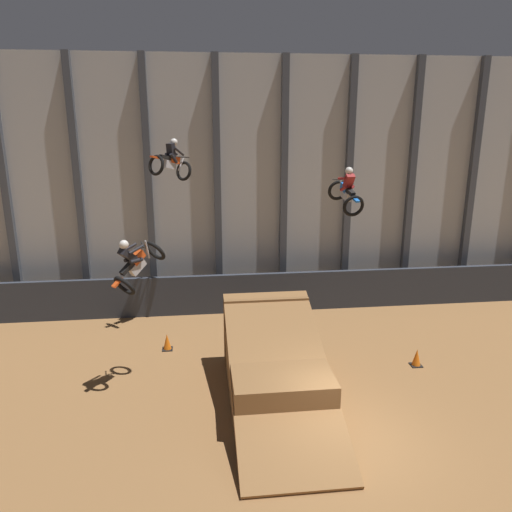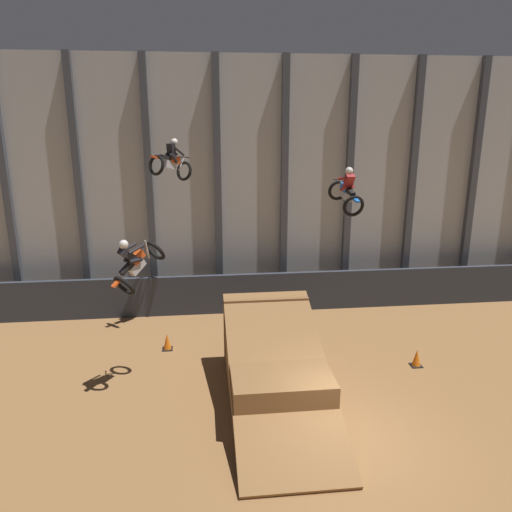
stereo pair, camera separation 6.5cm
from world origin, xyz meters
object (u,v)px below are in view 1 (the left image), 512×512
(traffic_cone_near_ramp, at_px, (167,342))
(traffic_cone_arena_edge, at_px, (417,358))
(rider_bike_center_air, at_px, (171,162))
(dirt_ramp, at_px, (274,366))
(rider_bike_right_air, at_px, (347,192))
(rider_bike_left_air, at_px, (136,263))

(traffic_cone_near_ramp, bearing_deg, traffic_cone_arena_edge, -14.57)
(rider_bike_center_air, xyz_separation_m, traffic_cone_arena_edge, (7.86, -4.37, -6.00))
(dirt_ramp, distance_m, rider_bike_right_air, 6.26)
(rider_bike_right_air, height_order, traffic_cone_near_ramp, rider_bike_right_air)
(rider_bike_center_air, relative_size, traffic_cone_arena_edge, 2.94)
(rider_bike_left_air, xyz_separation_m, traffic_cone_near_ramp, (0.59, 2.23, -3.57))
(dirt_ramp, distance_m, traffic_cone_arena_edge, 4.99)
(rider_bike_left_air, xyz_separation_m, traffic_cone_arena_edge, (8.75, 0.11, -3.57))
(rider_bike_right_air, relative_size, traffic_cone_arena_edge, 3.23)
(rider_bike_center_air, height_order, rider_bike_right_air, rider_bike_center_air)
(rider_bike_right_air, bearing_deg, rider_bike_left_air, -168.32)
(traffic_cone_near_ramp, height_order, traffic_cone_arena_edge, same)
(rider_bike_right_air, distance_m, traffic_cone_arena_edge, 5.92)
(rider_bike_center_air, height_order, traffic_cone_near_ramp, rider_bike_center_air)
(rider_bike_left_air, distance_m, traffic_cone_arena_edge, 9.45)
(rider_bike_left_air, relative_size, traffic_cone_near_ramp, 2.92)
(dirt_ramp, relative_size, traffic_cone_arena_edge, 11.06)
(traffic_cone_near_ramp, xyz_separation_m, traffic_cone_arena_edge, (8.16, -2.12, 0.00))
(rider_bike_left_air, bearing_deg, traffic_cone_arena_edge, 45.47)
(dirt_ramp, xyz_separation_m, rider_bike_right_air, (2.87, 3.10, 4.62))
(rider_bike_left_air, distance_m, rider_bike_right_air, 7.28)
(dirt_ramp, bearing_deg, traffic_cone_arena_edge, 11.55)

